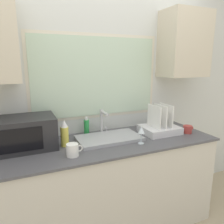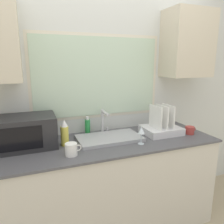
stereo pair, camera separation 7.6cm
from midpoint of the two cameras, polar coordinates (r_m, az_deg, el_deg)
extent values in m
cube|color=beige|center=(2.21, 0.53, -18.59)|extent=(1.94, 0.67, 0.86)
cube|color=#4C4C51|center=(2.02, 0.56, -7.87)|extent=(1.97, 0.70, 0.02)
cube|color=silver|center=(2.25, -2.88, 5.55)|extent=(6.00, 0.06, 2.60)
cube|color=beige|center=(2.21, -2.68, 9.17)|extent=(1.33, 0.01, 0.83)
cube|color=#B2CCB2|center=(2.20, -2.64, 9.16)|extent=(1.27, 0.01, 0.77)
cube|color=beige|center=(2.54, 19.96, 16.34)|extent=(0.49, 0.32, 0.68)
cube|color=#9EA0A5|center=(2.05, 0.35, -6.84)|extent=(0.59, 0.34, 0.03)
cylinder|color=#B7B7BC|center=(2.19, -1.55, -2.53)|extent=(0.03, 0.03, 0.25)
cylinder|color=#B7B7BC|center=(2.08, -0.76, -0.29)|extent=(0.03, 0.17, 0.03)
cylinder|color=#B7B7BC|center=(2.23, -0.32, -4.71)|extent=(0.02, 0.02, 0.06)
cube|color=#232326|center=(1.97, -20.50, -4.83)|extent=(0.49, 0.35, 0.27)
cube|color=black|center=(1.80, -21.55, -6.57)|extent=(0.32, 0.01, 0.19)
cube|color=silver|center=(2.27, 13.62, -4.63)|extent=(0.36, 0.30, 0.07)
cube|color=white|center=(2.20, 12.25, -1.25)|extent=(0.01, 0.22, 0.22)
cube|color=white|center=(2.24, 13.81, -1.08)|extent=(0.01, 0.22, 0.22)
cube|color=white|center=(2.28, 15.32, -0.91)|extent=(0.01, 0.22, 0.22)
cylinder|color=#D8CC4C|center=(1.93, -11.14, -6.15)|extent=(0.07, 0.07, 0.17)
cone|color=silver|center=(1.89, -11.29, -2.87)|extent=(0.06, 0.06, 0.06)
cylinder|color=#268C3F|center=(2.19, -5.40, -3.93)|extent=(0.05, 0.05, 0.15)
cylinder|color=white|center=(2.16, -5.45, -1.65)|extent=(0.03, 0.03, 0.03)
cylinder|color=white|center=(1.73, -9.36, -9.62)|extent=(0.09, 0.09, 0.10)
torus|color=white|center=(1.74, -7.57, -9.27)|extent=(0.05, 0.01, 0.05)
cylinder|color=silver|center=(1.97, 8.68, -8.19)|extent=(0.05, 0.05, 0.00)
cylinder|color=silver|center=(1.95, 8.73, -6.86)|extent=(0.01, 0.01, 0.09)
cone|color=silver|center=(1.93, 8.80, -4.70)|extent=(0.06, 0.06, 0.06)
cylinder|color=#A53833|center=(2.34, 20.49, -4.49)|extent=(0.09, 0.09, 0.08)
torus|color=#A53833|center=(2.38, 21.46, -4.24)|extent=(0.04, 0.01, 0.04)
camera|label=1|loc=(0.04, -88.86, 0.26)|focal=35.00mm
camera|label=2|loc=(0.04, 91.14, -0.26)|focal=35.00mm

